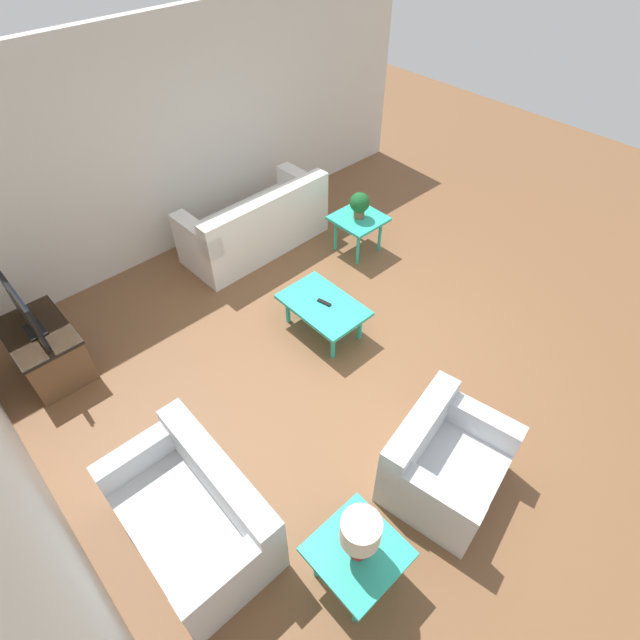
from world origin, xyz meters
name	(u,v)px	position (x,y,z in m)	size (l,w,h in m)	color
ground_plane	(358,357)	(0.00, 0.00, 0.00)	(14.00, 14.00, 0.00)	brown
wall_back	(0,477)	(0.00, 3.06, 1.35)	(7.20, 0.12, 2.70)	silver
wall_right	(180,139)	(3.06, 0.00, 1.35)	(0.12, 7.20, 2.70)	silver
sofa	(257,226)	(2.25, -0.41, 0.33)	(0.85, 1.91, 0.86)	white
armchair	(443,463)	(-1.44, 0.51, 0.30)	(0.98, 1.10, 0.76)	silver
loveseat	(196,514)	(-0.43, 2.23, 0.29)	(1.36, 0.82, 0.76)	silver
coffee_table	(323,307)	(0.55, 0.00, 0.34)	(0.93, 0.60, 0.39)	#2DB79E
side_table_plant	(358,222)	(1.32, -1.33, 0.43)	(0.59, 0.59, 0.50)	#2DB79E
side_table_lamp	(357,554)	(-1.50, 1.58, 0.43)	(0.59, 0.59, 0.50)	#2DB79E
tv_stand_chest	(46,349)	(2.02, 2.41, 0.29)	(0.88, 0.57, 0.55)	brown
television	(24,312)	(2.02, 2.42, 0.81)	(0.76, 0.16, 0.53)	black
potted_plant	(360,204)	(1.32, -1.33, 0.69)	(0.25, 0.25, 0.34)	brown
table_lamp	(360,534)	(-1.50, 1.58, 0.79)	(0.27, 0.27, 0.45)	red
remote_control	(324,302)	(0.55, -0.01, 0.40)	(0.16, 0.07, 0.02)	black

